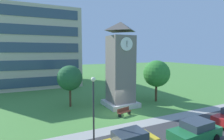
% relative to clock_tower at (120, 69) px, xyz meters
% --- Properties ---
extents(ground_plane, '(160.00, 160.00, 0.00)m').
position_rel_clock_tower_xyz_m(ground_plane, '(-1.54, -2.76, -4.99)').
color(ground_plane, '#4C893D').
extents(kerb_strip, '(120.00, 1.60, 0.01)m').
position_rel_clock_tower_xyz_m(kerb_strip, '(-1.54, -6.37, -4.99)').
color(kerb_strip, '#9E9E99').
rests_on(kerb_strip, ground).
extents(office_building, '(20.32, 15.10, 16.00)m').
position_rel_clock_tower_xyz_m(office_building, '(-10.95, 22.72, 3.01)').
color(office_building, beige).
rests_on(office_building, ground).
extents(clock_tower, '(4.08, 4.08, 11.12)m').
position_rel_clock_tower_xyz_m(clock_tower, '(0.00, 0.00, 0.00)').
color(clock_tower, slate).
rests_on(clock_tower, ground).
extents(park_bench, '(1.86, 0.90, 0.88)m').
position_rel_clock_tower_xyz_m(park_bench, '(-1.44, -3.59, -4.53)').
color(park_bench, brown).
rests_on(park_bench, ground).
extents(street_lamp, '(0.36, 0.36, 5.33)m').
position_rel_clock_tower_xyz_m(street_lamp, '(-6.67, -7.98, -1.65)').
color(street_lamp, '#333338').
rests_on(street_lamp, ground).
extents(tree_near_tower, '(3.30, 3.30, 5.49)m').
position_rel_clock_tower_xyz_m(tree_near_tower, '(-6.19, 2.50, -1.17)').
color(tree_near_tower, '#513823').
rests_on(tree_near_tower, ground).
extents(tree_by_building, '(2.92, 2.92, 5.04)m').
position_rel_clock_tower_xyz_m(tree_by_building, '(2.56, 2.94, -1.45)').
color(tree_by_building, '#513823').
rests_on(tree_by_building, ground).
extents(tree_streetside, '(3.85, 3.85, 6.03)m').
position_rel_clock_tower_xyz_m(tree_streetside, '(5.77, -0.34, -0.90)').
color(tree_streetside, '#513823').
rests_on(tree_streetside, ground).
extents(parked_car_green, '(4.55, 2.22, 1.69)m').
position_rel_clock_tower_xyz_m(parked_car_green, '(0.91, -11.18, -4.13)').
color(parked_car_green, '#1E6B38').
rests_on(parked_car_green, ground).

